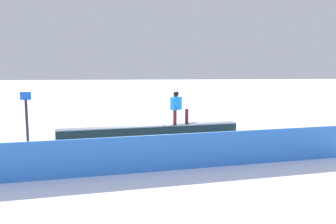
% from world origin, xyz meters
% --- Properties ---
extents(ground_plane, '(120.00, 120.00, 0.00)m').
position_xyz_m(ground_plane, '(0.00, 0.00, 0.00)').
color(ground_plane, white).
extents(grind_box, '(7.13, 1.66, 0.75)m').
position_xyz_m(grind_box, '(0.00, 0.00, 0.34)').
color(grind_box, black).
rests_on(grind_box, ground_plane).
extents(snowboarder, '(1.44, 0.98, 1.34)m').
position_xyz_m(snowboarder, '(-1.07, -0.12, 1.47)').
color(snowboarder, '#25252F').
rests_on(snowboarder, grind_box).
extents(safety_fence, '(12.87, 2.26, 1.09)m').
position_xyz_m(safety_fence, '(0.00, 3.61, 0.54)').
color(safety_fence, '#337BE3').
rests_on(safety_fence, ground_plane).
extents(trail_marker, '(0.40, 0.10, 2.12)m').
position_xyz_m(trail_marker, '(4.66, 0.17, 1.13)').
color(trail_marker, '#262628').
rests_on(trail_marker, ground_plane).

